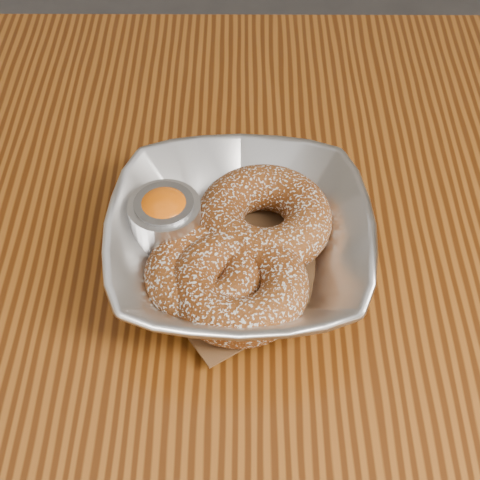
{
  "coord_description": "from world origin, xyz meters",
  "views": [
    {
      "loc": [
        -0.1,
        -0.33,
        1.21
      ],
      "look_at": [
        -0.1,
        0.04,
        0.78
      ],
      "focal_mm": 55.0,
      "sensor_mm": 36.0,
      "label": 1
    }
  ],
  "objects_px": {
    "donut_front": "(239,286)",
    "donut_extra": "(204,274)",
    "serving_bowl": "(240,244)",
    "ramekin": "(166,220)",
    "table": "(360,373)",
    "donut_back": "(264,219)"
  },
  "relations": [
    {
      "from": "table",
      "to": "donut_extra",
      "type": "relative_size",
      "value": 13.52
    },
    {
      "from": "serving_bowl",
      "to": "donut_extra",
      "type": "xyz_separation_m",
      "value": [
        -0.03,
        -0.03,
        0.0
      ]
    },
    {
      "from": "donut_extra",
      "to": "ramekin",
      "type": "relative_size",
      "value": 1.58
    },
    {
      "from": "table",
      "to": "donut_front",
      "type": "distance_m",
      "value": 0.16
    },
    {
      "from": "table",
      "to": "serving_bowl",
      "type": "bearing_deg",
      "value": 158.81
    },
    {
      "from": "table",
      "to": "donut_back",
      "type": "relative_size",
      "value": 11.19
    },
    {
      "from": "donut_front",
      "to": "donut_extra",
      "type": "bearing_deg",
      "value": 155.23
    },
    {
      "from": "table",
      "to": "donut_back",
      "type": "xyz_separation_m",
      "value": [
        -0.09,
        0.06,
        0.13
      ]
    },
    {
      "from": "donut_front",
      "to": "donut_extra",
      "type": "distance_m",
      "value": 0.03
    },
    {
      "from": "serving_bowl",
      "to": "donut_back",
      "type": "relative_size",
      "value": 1.91
    },
    {
      "from": "donut_front",
      "to": "serving_bowl",
      "type": "bearing_deg",
      "value": 89.58
    },
    {
      "from": "table",
      "to": "serving_bowl",
      "type": "relative_size",
      "value": 5.87
    },
    {
      "from": "donut_front",
      "to": "ramekin",
      "type": "relative_size",
      "value": 1.83
    },
    {
      "from": "table",
      "to": "ramekin",
      "type": "xyz_separation_m",
      "value": [
        -0.16,
        0.06,
        0.13
      ]
    },
    {
      "from": "donut_front",
      "to": "ramekin",
      "type": "height_order",
      "value": "ramekin"
    },
    {
      "from": "donut_back",
      "to": "donut_front",
      "type": "relative_size",
      "value": 1.05
    },
    {
      "from": "donut_back",
      "to": "donut_extra",
      "type": "height_order",
      "value": "donut_back"
    },
    {
      "from": "serving_bowl",
      "to": "ramekin",
      "type": "height_order",
      "value": "ramekin"
    },
    {
      "from": "table",
      "to": "ramekin",
      "type": "height_order",
      "value": "ramekin"
    },
    {
      "from": "table",
      "to": "donut_extra",
      "type": "distance_m",
      "value": 0.18
    },
    {
      "from": "table",
      "to": "donut_front",
      "type": "xyz_separation_m",
      "value": [
        -0.1,
        -0.0,
        0.13
      ]
    },
    {
      "from": "serving_bowl",
      "to": "donut_back",
      "type": "bearing_deg",
      "value": 51.03
    }
  ]
}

